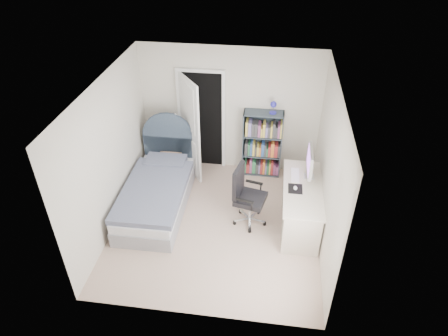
# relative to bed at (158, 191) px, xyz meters

# --- Properties ---
(room_shell) EXTENTS (3.50, 3.70, 2.60)m
(room_shell) POSITION_rel_bed_xyz_m (1.11, -0.38, 0.95)
(room_shell) COLOR tan
(room_shell) RESTS_ON ground
(door) EXTENTS (0.92, 0.69, 2.06)m
(door) POSITION_rel_bed_xyz_m (0.46, 1.18, 0.73)
(door) COLOR black
(door) RESTS_ON ground
(bed) EXTENTS (1.06, 2.19, 1.34)m
(bed) POSITION_rel_bed_xyz_m (0.00, 0.00, 0.00)
(bed) COLOR gray
(bed) RESTS_ON ground
(nightstand) EXTENTS (0.42, 0.42, 0.61)m
(nightstand) POSITION_rel_bed_xyz_m (0.01, 1.11, 0.10)
(nightstand) COLOR tan
(nightstand) RESTS_ON ground
(floor_lamp) EXTENTS (0.19, 0.19, 1.30)m
(floor_lamp) POSITION_rel_bed_xyz_m (0.09, 1.12, 0.23)
(floor_lamp) COLOR silver
(floor_lamp) RESTS_ON ground
(bookcase) EXTENTS (0.76, 0.32, 1.59)m
(bookcase) POSITION_rel_bed_xyz_m (1.78, 1.25, 0.32)
(bookcase) COLOR #37424B
(bookcase) RESTS_ON ground
(desk) EXTENTS (0.63, 1.57, 1.28)m
(desk) POSITION_rel_bed_xyz_m (2.50, -0.15, 0.11)
(desk) COLOR beige
(desk) RESTS_ON ground
(office_chair) EXTENTS (0.59, 0.61, 1.08)m
(office_chair) POSITION_rel_bed_xyz_m (1.58, -0.22, 0.29)
(office_chair) COLOR silver
(office_chair) RESTS_ON ground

